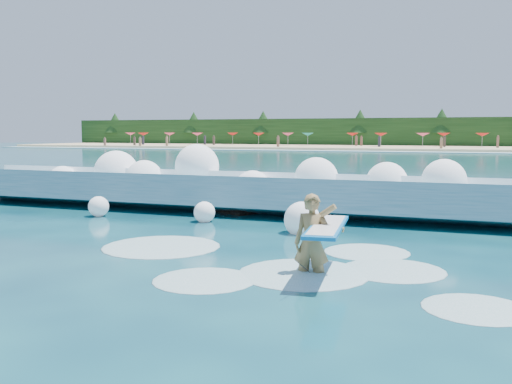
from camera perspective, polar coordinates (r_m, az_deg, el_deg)
ground at (r=13.46m, az=-9.13°, el=-5.68°), size 200.00×200.00×0.00m
beach at (r=89.63m, az=17.03°, el=4.20°), size 140.00×20.00×0.40m
wet_band at (r=78.68m, az=16.42°, el=3.87°), size 140.00×5.00×0.08m
treeline at (r=99.57m, az=17.51°, el=5.67°), size 140.00×4.00×5.00m
breaking_wave at (r=19.62m, az=-2.96°, el=-0.16°), size 19.81×3.02×1.71m
rock_cluster at (r=20.27m, az=-1.83°, el=-0.50°), size 7.99×3.21×1.27m
surfer_with_board at (r=10.87m, az=5.95°, el=-4.73°), size 1.09×3.02×1.88m
wave_spray at (r=19.61m, az=-3.33°, el=1.34°), size 15.06×5.01×2.40m
surf_foam at (r=11.94m, az=1.27°, el=-7.12°), size 9.26×5.48×0.14m
beach_umbrellas at (r=91.34m, az=17.14°, el=5.51°), size 113.53×6.83×0.50m
beachgoers at (r=86.60m, az=21.68°, el=4.57°), size 105.43×13.13×1.94m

